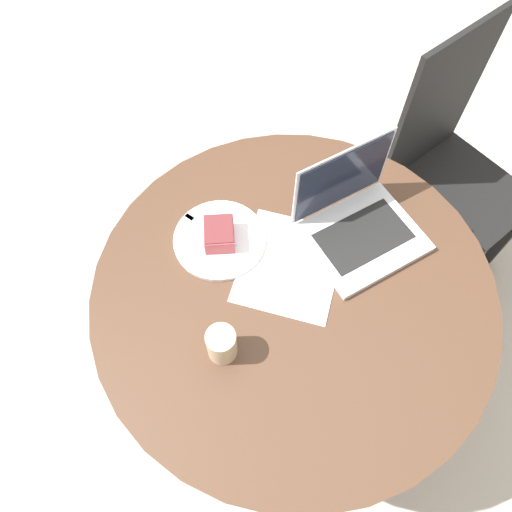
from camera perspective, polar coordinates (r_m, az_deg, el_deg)
The scene contains 9 objects.
ground_plane at distance 1.96m, azimuth 2.93°, elevation -12.83°, with size 12.00×12.00×0.00m, color #B7AD9E.
dining_table at distance 1.42m, azimuth 3.95°, elevation -6.44°, with size 1.04×1.04×0.73m.
chair at distance 1.89m, azimuth 20.85°, elevation 9.13°, with size 0.54×0.54×1.00m.
paper_document at distance 1.30m, azimuth 3.87°, elevation -0.98°, with size 0.34×0.31×0.00m.
plate at distance 1.34m, azimuth -4.18°, elevation 1.90°, with size 0.25×0.25×0.01m.
cake_slice at distance 1.31m, azimuth -4.23°, elevation 2.53°, with size 0.12×0.12×0.05m.
fork at distance 1.35m, azimuth -5.88°, elevation 3.31°, with size 0.04×0.17×0.00m.
coffee_glass at distance 1.17m, azimuth -3.95°, elevation -10.03°, with size 0.07×0.07×0.10m.
laptop at distance 1.35m, azimuth 11.54°, elevation 3.74°, with size 0.38×0.37×0.23m.
Camera 1 is at (-0.52, -0.19, 1.88)m, focal length 35.00 mm.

